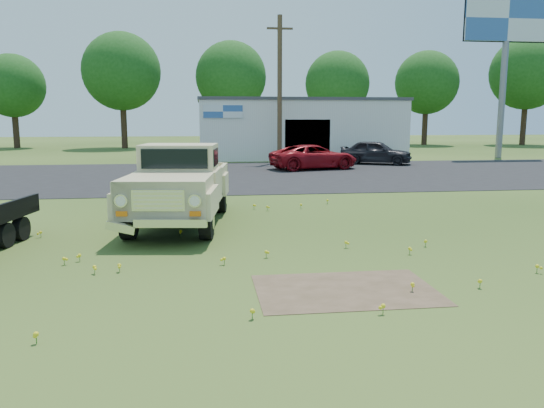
{
  "coord_description": "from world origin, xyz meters",
  "views": [
    {
      "loc": [
        -0.83,
        -11.29,
        2.87
      ],
      "look_at": [
        0.78,
        1.0,
        0.83
      ],
      "focal_mm": 35.0,
      "sensor_mm": 36.0,
      "label": 1
    }
  ],
  "objects_px": {
    "vintage_pickup_truck": "(180,184)",
    "red_pickup": "(314,157)",
    "billboard": "(506,33)",
    "dark_sedan": "(376,152)"
  },
  "relations": [
    {
      "from": "billboard",
      "to": "dark_sedan",
      "type": "bearing_deg",
      "value": -158.63
    },
    {
      "from": "dark_sedan",
      "to": "red_pickup",
      "type": "bearing_deg",
      "value": 146.81
    },
    {
      "from": "billboard",
      "to": "vintage_pickup_truck",
      "type": "height_order",
      "value": "billboard"
    },
    {
      "from": "vintage_pickup_truck",
      "to": "dark_sedan",
      "type": "bearing_deg",
      "value": 64.31
    },
    {
      "from": "billboard",
      "to": "vintage_pickup_truck",
      "type": "distance_m",
      "value": 30.97
    },
    {
      "from": "billboard",
      "to": "red_pickup",
      "type": "relative_size",
      "value": 2.29
    },
    {
      "from": "billboard",
      "to": "red_pickup",
      "type": "xyz_separation_m",
      "value": [
        -14.75,
        -6.63,
        -7.86
      ]
    },
    {
      "from": "vintage_pickup_truck",
      "to": "red_pickup",
      "type": "relative_size",
      "value": 1.23
    },
    {
      "from": "vintage_pickup_truck",
      "to": "red_pickup",
      "type": "bearing_deg",
      "value": 72.52
    },
    {
      "from": "vintage_pickup_truck",
      "to": "red_pickup",
      "type": "distance_m",
      "value": 15.91
    }
  ]
}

